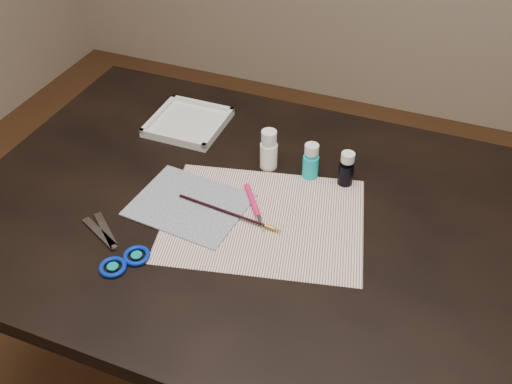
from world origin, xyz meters
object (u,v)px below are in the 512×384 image
(paint_bottle_white, at_px, (269,149))
(palette_tray, at_px, (188,122))
(paper, at_px, (264,220))
(paint_bottle_cyan, at_px, (311,161))
(paint_bottle_navy, at_px, (346,169))
(scissors, at_px, (107,243))
(canvas, at_px, (189,205))

(paint_bottle_white, xyz_separation_m, palette_tray, (-0.26, 0.09, -0.04))
(paper, relative_size, paint_bottle_white, 4.22)
(paint_bottle_cyan, relative_size, palette_tray, 0.49)
(paper, bearing_deg, paint_bottle_navy, 54.60)
(paper, distance_m, palette_tray, 0.41)
(paper, relative_size, palette_tray, 2.29)
(scissors, bearing_deg, paint_bottle_navy, -111.64)
(palette_tray, bearing_deg, canvas, -62.97)
(paint_bottle_white, height_order, paint_bottle_navy, paint_bottle_white)
(paint_bottle_navy, bearing_deg, palette_tray, 169.71)
(paint_bottle_white, relative_size, palette_tray, 0.54)
(canvas, height_order, paint_bottle_cyan, paint_bottle_cyan)
(paper, distance_m, paint_bottle_cyan, 0.19)
(paint_bottle_cyan, bearing_deg, palette_tray, 166.65)
(scissors, bearing_deg, canvas, -95.43)
(canvas, xyz_separation_m, scissors, (-0.10, -0.17, 0.00))
(paint_bottle_white, relative_size, scissors, 0.47)
(canvas, height_order, paint_bottle_navy, paint_bottle_navy)
(canvas, height_order, scissors, scissors)
(paint_bottle_cyan, bearing_deg, paint_bottle_white, 179.95)
(paper, xyz_separation_m, paint_bottle_cyan, (0.05, 0.18, 0.04))
(paint_bottle_navy, distance_m, palette_tray, 0.45)
(palette_tray, bearing_deg, paint_bottle_white, -18.39)
(canvas, relative_size, paint_bottle_navy, 2.80)
(paper, distance_m, paint_bottle_white, 0.19)
(paint_bottle_white, bearing_deg, paper, -72.69)
(canvas, bearing_deg, paint_bottle_white, 60.18)
(paint_bottle_white, bearing_deg, scissors, -120.34)
(scissors, height_order, palette_tray, palette_tray)
(canvas, distance_m, scissors, 0.20)
(paper, distance_m, canvas, 0.17)
(paint_bottle_cyan, height_order, paint_bottle_navy, paint_bottle_cyan)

